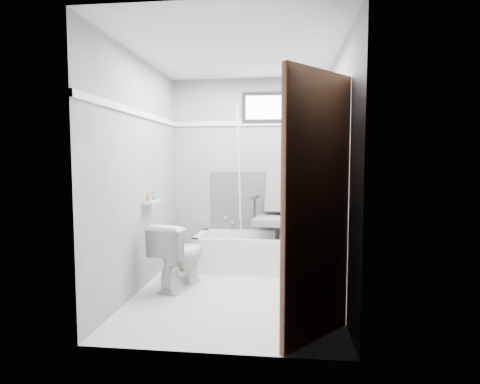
# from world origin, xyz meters

# --- Properties ---
(floor) EXTENTS (2.60, 2.60, 0.00)m
(floor) POSITION_xyz_m (0.00, 0.00, 0.00)
(floor) COLOR silver
(floor) RESTS_ON ground
(ceiling) EXTENTS (2.60, 2.60, 0.00)m
(ceiling) POSITION_xyz_m (0.00, 0.00, 2.40)
(ceiling) COLOR silver
(ceiling) RESTS_ON floor
(wall_back) EXTENTS (2.00, 0.02, 2.40)m
(wall_back) POSITION_xyz_m (0.00, 1.30, 1.20)
(wall_back) COLOR slate
(wall_back) RESTS_ON floor
(wall_front) EXTENTS (2.00, 0.02, 2.40)m
(wall_front) POSITION_xyz_m (0.00, -1.30, 1.20)
(wall_front) COLOR slate
(wall_front) RESTS_ON floor
(wall_left) EXTENTS (0.02, 2.60, 2.40)m
(wall_left) POSITION_xyz_m (-1.00, 0.00, 1.20)
(wall_left) COLOR slate
(wall_left) RESTS_ON floor
(wall_right) EXTENTS (0.02, 2.60, 2.40)m
(wall_right) POSITION_xyz_m (1.00, 0.00, 1.20)
(wall_right) COLOR slate
(wall_right) RESTS_ON floor
(bathtub) EXTENTS (1.50, 0.70, 0.42)m
(bathtub) POSITION_xyz_m (0.14, 0.93, 0.21)
(bathtub) COLOR white
(bathtub) RESTS_ON floor
(office_chair) EXTENTS (0.72, 0.72, 1.13)m
(office_chair) POSITION_xyz_m (0.40, 0.95, 0.68)
(office_chair) COLOR slate
(office_chair) RESTS_ON bathtub
(toilet) EXTENTS (0.56, 0.78, 0.69)m
(toilet) POSITION_xyz_m (-0.62, 0.10, 0.34)
(toilet) COLOR white
(toilet) RESTS_ON floor
(door) EXTENTS (0.78, 0.78, 2.00)m
(door) POSITION_xyz_m (0.98, -1.28, 1.00)
(door) COLOR #53301E
(door) RESTS_ON floor
(window) EXTENTS (0.66, 0.04, 0.40)m
(window) POSITION_xyz_m (0.25, 1.29, 2.02)
(window) COLOR black
(window) RESTS_ON wall_back
(backerboard) EXTENTS (1.50, 0.02, 0.78)m
(backerboard) POSITION_xyz_m (0.25, 1.29, 0.80)
(backerboard) COLOR #4C4C4F
(backerboard) RESTS_ON wall_back
(trim_back) EXTENTS (2.00, 0.02, 0.06)m
(trim_back) POSITION_xyz_m (0.00, 1.29, 1.82)
(trim_back) COLOR white
(trim_back) RESTS_ON wall_back
(trim_left) EXTENTS (0.02, 2.60, 0.06)m
(trim_left) POSITION_xyz_m (-0.99, 0.00, 1.82)
(trim_left) COLOR white
(trim_left) RESTS_ON wall_left
(pole) EXTENTS (0.02, 0.49, 1.90)m
(pole) POSITION_xyz_m (-0.09, 1.06, 1.05)
(pole) COLOR white
(pole) RESTS_ON bathtub
(shelf) EXTENTS (0.10, 0.32, 0.02)m
(shelf) POSITION_xyz_m (-0.93, 0.18, 0.90)
(shelf) COLOR silver
(shelf) RESTS_ON wall_left
(soap_bottle_a) EXTENTS (0.06, 0.06, 0.10)m
(soap_bottle_a) POSITION_xyz_m (-0.94, 0.10, 0.97)
(soap_bottle_a) COLOR #A39051
(soap_bottle_a) RESTS_ON shelf
(soap_bottle_b) EXTENTS (0.10, 0.10, 0.10)m
(soap_bottle_b) POSITION_xyz_m (-0.94, 0.24, 0.96)
(soap_bottle_b) COLOR slate
(soap_bottle_b) RESTS_ON shelf
(faucet) EXTENTS (0.26, 0.10, 0.16)m
(faucet) POSITION_xyz_m (-0.20, 1.27, 0.55)
(faucet) COLOR silver
(faucet) RESTS_ON wall_back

